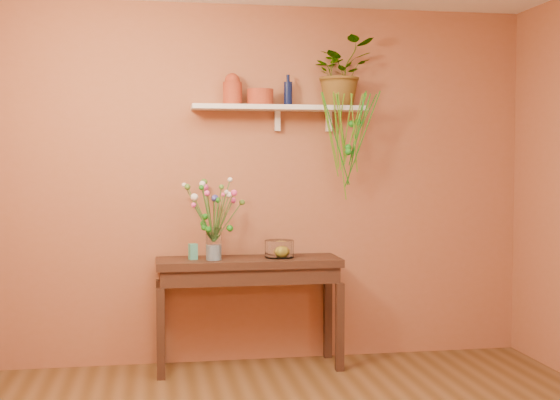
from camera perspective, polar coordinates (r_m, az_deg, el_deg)
The scene contains 13 objects.
room at distance 3.72m, azimuth 4.03°, elevation 0.31°, with size 4.04×4.04×2.70m.
sideboard at distance 5.48m, azimuth -2.42°, elevation -5.71°, with size 1.34×0.43×0.81m.
wall_shelf at distance 5.58m, azimuth 0.05°, elevation 7.02°, with size 1.30×0.24×0.19m.
terracotta_jug at distance 5.55m, azimuth -3.67°, elevation 8.42°, with size 0.16×0.16×0.23m.
terracotta_pot at distance 5.55m, azimuth -1.53°, elevation 7.88°, with size 0.19×0.19×0.12m, color #9C3A1E.
blue_bottle at distance 5.62m, azimuth 0.62°, elevation 8.18°, with size 0.08×0.08×0.23m.
spider_plant at distance 5.71m, azimuth 4.68°, elevation 9.72°, with size 0.46×0.40×0.51m, color #1C7418.
plant_fronds at distance 5.52m, azimuth 5.31°, elevation 5.09°, with size 0.45×0.42×0.78m.
glass_vase at distance 5.37m, azimuth -5.10°, elevation -3.55°, with size 0.11×0.11×0.23m.
bouquet at distance 5.35m, azimuth -5.21°, elevation -0.27°, with size 0.44×0.47×0.46m.
glass_bowl at distance 5.48m, azimuth -0.05°, elevation -3.82°, with size 0.21×0.21×0.13m.
lemon at distance 5.47m, azimuth 0.10°, elevation -3.96°, with size 0.09×0.09×0.09m, color yellow.
carton at distance 5.41m, azimuth -6.68°, elevation -3.95°, with size 0.06×0.04×0.12m, color teal.
Camera 1 is at (-0.88, -3.61, 1.52)m, focal length 47.73 mm.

